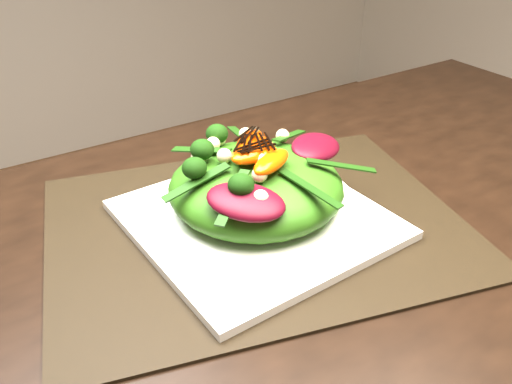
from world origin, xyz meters
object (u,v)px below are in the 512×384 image
placemat (256,224)px  salad_bowl (256,209)px  dining_table (262,339)px  lettuce_mound (256,187)px  orange_segment (249,149)px  plate_base (256,219)px

placemat → salad_bowl: salad_bowl is taller
dining_table → lettuce_mound: size_ratio=7.94×
dining_table → salad_bowl: size_ratio=6.68×
dining_table → placemat: size_ratio=3.32×
placemat → orange_segment: orange_segment is taller
dining_table → lettuce_mound: dining_table is taller
dining_table → placemat: bearing=59.4°
lettuce_mound → plate_base: bearing=-135.0°
orange_segment → dining_table: bearing=-118.3°
placemat → plate_base: plate_base is taller
dining_table → plate_base: size_ratio=5.86×
plate_base → lettuce_mound: bearing=45.0°
dining_table → lettuce_mound: bearing=59.4°
dining_table → orange_segment: (0.08, 0.15, 0.12)m
plate_base → lettuce_mound: (0.00, 0.00, 0.05)m
salad_bowl → orange_segment: orange_segment is taller
orange_segment → plate_base: bearing=-91.0°
plate_base → salad_bowl: bearing=0.0°
placemat → plate_base: size_ratio=1.77×
placemat → salad_bowl: bearing=180.0°
plate_base → orange_segment: size_ratio=4.42×
salad_bowl → plate_base: bearing=0.0°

